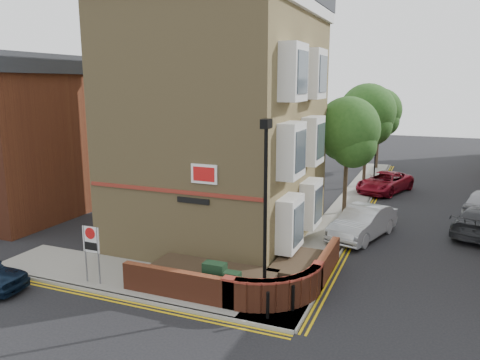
% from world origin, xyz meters
% --- Properties ---
extents(ground, '(120.00, 120.00, 0.00)m').
position_xyz_m(ground, '(0.00, 0.00, 0.00)').
color(ground, black).
rests_on(ground, ground).
extents(pavement_corner, '(13.00, 3.00, 0.12)m').
position_xyz_m(pavement_corner, '(-3.50, 1.50, 0.06)').
color(pavement_corner, gray).
rests_on(pavement_corner, ground).
extents(pavement_main, '(2.00, 32.00, 0.12)m').
position_xyz_m(pavement_main, '(2.00, 16.00, 0.06)').
color(pavement_main, gray).
rests_on(pavement_main, ground).
extents(kerb_side, '(13.00, 0.15, 0.12)m').
position_xyz_m(kerb_side, '(-3.50, 0.00, 0.06)').
color(kerb_side, gray).
rests_on(kerb_side, ground).
extents(kerb_main_near, '(0.15, 32.00, 0.12)m').
position_xyz_m(kerb_main_near, '(3.00, 16.00, 0.06)').
color(kerb_main_near, gray).
rests_on(kerb_main_near, ground).
extents(yellow_lines_side, '(13.00, 0.28, 0.01)m').
position_xyz_m(yellow_lines_side, '(-3.50, -0.25, 0.01)').
color(yellow_lines_side, gold).
rests_on(yellow_lines_side, ground).
extents(yellow_lines_main, '(0.28, 32.00, 0.01)m').
position_xyz_m(yellow_lines_main, '(3.25, 16.00, 0.01)').
color(yellow_lines_main, gold).
rests_on(yellow_lines_main, ground).
extents(corner_building, '(8.95, 10.40, 13.60)m').
position_xyz_m(corner_building, '(-2.84, 8.00, 6.23)').
color(corner_building, '#947D4F').
rests_on(corner_building, ground).
extents(garden_wall, '(6.80, 6.00, 1.20)m').
position_xyz_m(garden_wall, '(0.00, 2.50, 0.00)').
color(garden_wall, brown).
rests_on(garden_wall, ground).
extents(lamppost, '(0.25, 0.50, 6.30)m').
position_xyz_m(lamppost, '(1.60, 1.20, 3.34)').
color(lamppost, black).
rests_on(lamppost, pavement_corner).
extents(utility_cabinet_large, '(0.80, 0.45, 1.20)m').
position_xyz_m(utility_cabinet_large, '(-0.30, 1.30, 0.72)').
color(utility_cabinet_large, black).
rests_on(utility_cabinet_large, pavement_corner).
extents(utility_cabinet_small, '(0.55, 0.40, 1.10)m').
position_xyz_m(utility_cabinet_small, '(0.50, 1.00, 0.67)').
color(utility_cabinet_small, black).
rests_on(utility_cabinet_small, pavement_corner).
extents(bollard_near, '(0.11, 0.11, 0.90)m').
position_xyz_m(bollard_near, '(2.00, 0.40, 0.57)').
color(bollard_near, black).
rests_on(bollard_near, pavement_corner).
extents(bollard_far, '(0.11, 0.11, 0.90)m').
position_xyz_m(bollard_far, '(2.60, 1.20, 0.57)').
color(bollard_far, black).
rests_on(bollard_far, pavement_corner).
extents(zone_sign, '(0.72, 0.07, 2.20)m').
position_xyz_m(zone_sign, '(-5.00, 0.50, 1.64)').
color(zone_sign, slate).
rests_on(zone_sign, pavement_corner).
extents(side_building, '(6.40, 10.40, 9.00)m').
position_xyz_m(side_building, '(-15.00, 8.00, 4.55)').
color(side_building, brown).
rests_on(side_building, ground).
extents(tree_near, '(3.64, 3.65, 6.70)m').
position_xyz_m(tree_near, '(2.00, 14.05, 4.70)').
color(tree_near, '#382B1E').
rests_on(tree_near, pavement_main).
extents(tree_mid, '(4.03, 4.03, 7.42)m').
position_xyz_m(tree_mid, '(2.00, 22.05, 5.20)').
color(tree_mid, '#382B1E').
rests_on(tree_mid, pavement_main).
extents(tree_far, '(3.81, 3.81, 7.00)m').
position_xyz_m(tree_far, '(2.00, 30.05, 4.91)').
color(tree_far, '#382B1E').
rests_on(tree_far, pavement_main).
extents(traffic_light_assembly, '(0.20, 0.16, 4.20)m').
position_xyz_m(traffic_light_assembly, '(2.40, 25.00, 2.78)').
color(traffic_light_assembly, black).
rests_on(traffic_light_assembly, pavement_main).
extents(silver_car_near, '(2.99, 5.08, 1.58)m').
position_xyz_m(silver_car_near, '(3.60, 10.07, 0.79)').
color(silver_car_near, '#B1B5BA').
rests_on(silver_car_near, ground).
extents(red_car_main, '(3.96, 5.64, 1.43)m').
position_xyz_m(red_car_main, '(3.60, 20.78, 0.71)').
color(red_car_main, maroon).
rests_on(red_car_main, ground).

